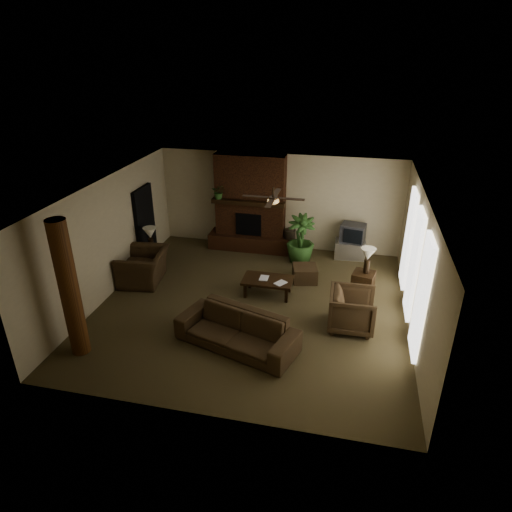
% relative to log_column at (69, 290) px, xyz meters
% --- Properties ---
extents(room_shell, '(7.00, 7.00, 7.00)m').
position_rel_log_column_xyz_m(room_shell, '(2.95, 2.40, 0.00)').
color(room_shell, brown).
rests_on(room_shell, ground).
extents(fireplace, '(2.40, 0.70, 2.80)m').
position_rel_log_column_xyz_m(fireplace, '(2.15, 5.62, -0.24)').
color(fireplace, '#4C2714').
rests_on(fireplace, ground).
extents(windows, '(0.08, 3.65, 2.35)m').
position_rel_log_column_xyz_m(windows, '(6.40, 2.60, -0.05)').
color(windows, white).
rests_on(windows, ground).
extents(log_column, '(0.36, 0.36, 2.80)m').
position_rel_log_column_xyz_m(log_column, '(0.00, 0.00, 0.00)').
color(log_column, '#5B3416').
rests_on(log_column, ground).
extents(doorway, '(0.10, 1.00, 2.10)m').
position_rel_log_column_xyz_m(doorway, '(-0.49, 4.20, -0.35)').
color(doorway, black).
rests_on(doorway, ground).
extents(ceiling_fan, '(1.35, 1.35, 0.37)m').
position_rel_log_column_xyz_m(ceiling_fan, '(3.35, 2.70, 1.13)').
color(ceiling_fan, black).
rests_on(ceiling_fan, ceiling).
extents(sofa, '(2.57, 1.44, 0.96)m').
position_rel_log_column_xyz_m(sofa, '(2.99, 0.86, -0.92)').
color(sofa, '#3D2D1A').
rests_on(sofa, ground).
extents(armchair_left, '(0.98, 1.36, 1.10)m').
position_rel_log_column_xyz_m(armchair_left, '(-0.03, 2.97, -0.85)').
color(armchair_left, '#3D2D1A').
rests_on(armchair_left, ground).
extents(armchair_right, '(0.90, 0.95, 0.97)m').
position_rel_log_column_xyz_m(armchair_right, '(5.22, 1.99, -0.92)').
color(armchair_right, '#3D2D1A').
rests_on(armchair_right, ground).
extents(coffee_table, '(1.20, 0.70, 0.43)m').
position_rel_log_column_xyz_m(coffee_table, '(3.20, 2.97, -1.03)').
color(coffee_table, black).
rests_on(coffee_table, ground).
extents(ottoman, '(0.72, 0.72, 0.40)m').
position_rel_log_column_xyz_m(ottoman, '(4.00, 3.88, -1.20)').
color(ottoman, '#3D2D1A').
rests_on(ottoman, ground).
extents(tv_stand, '(0.88, 0.55, 0.50)m').
position_rel_log_column_xyz_m(tv_stand, '(5.08, 5.55, -1.15)').
color(tv_stand, silver).
rests_on(tv_stand, ground).
extents(tv, '(0.73, 0.63, 0.52)m').
position_rel_log_column_xyz_m(tv, '(5.12, 5.54, -0.64)').
color(tv, '#343437').
rests_on(tv, tv_stand).
extents(floor_vase, '(0.34, 0.34, 0.77)m').
position_rel_log_column_xyz_m(floor_vase, '(3.34, 5.55, -0.97)').
color(floor_vase, '#2D2419').
rests_on(floor_vase, ground).
extents(floor_plant, '(1.09, 1.52, 0.76)m').
position_rel_log_column_xyz_m(floor_plant, '(3.73, 4.96, -1.02)').
color(floor_plant, '#305723').
rests_on(floor_plant, ground).
extents(side_table_left, '(0.53, 0.53, 0.55)m').
position_rel_log_column_xyz_m(side_table_left, '(-0.15, 3.63, -1.12)').
color(side_table_left, black).
rests_on(side_table_left, ground).
extents(lamp_left, '(0.41, 0.41, 0.65)m').
position_rel_log_column_xyz_m(lamp_left, '(-0.11, 3.68, -0.40)').
color(lamp_left, black).
rests_on(lamp_left, side_table_left).
extents(side_table_right, '(0.60, 0.60, 0.55)m').
position_rel_log_column_xyz_m(side_table_right, '(5.45, 3.57, -1.12)').
color(side_table_right, black).
rests_on(side_table_right, ground).
extents(lamp_right, '(0.44, 0.44, 0.65)m').
position_rel_log_column_xyz_m(lamp_right, '(5.50, 3.58, -0.40)').
color(lamp_right, black).
rests_on(lamp_right, side_table_right).
extents(mantel_plant, '(0.41, 0.45, 0.33)m').
position_rel_log_column_xyz_m(mantel_plant, '(1.31, 5.33, 0.32)').
color(mantel_plant, '#305723').
rests_on(mantel_plant, fireplace).
extents(mantel_vase, '(0.24, 0.25, 0.22)m').
position_rel_log_column_xyz_m(mantel_vase, '(2.93, 5.36, 0.27)').
color(mantel_vase, '#995A3D').
rests_on(mantel_vase, fireplace).
extents(book_a, '(0.22, 0.03, 0.29)m').
position_rel_log_column_xyz_m(book_a, '(3.00, 2.97, -0.83)').
color(book_a, '#999999').
rests_on(book_a, coffee_table).
extents(book_b, '(0.19, 0.14, 0.29)m').
position_rel_log_column_xyz_m(book_b, '(3.45, 2.88, -0.82)').
color(book_b, '#999999').
rests_on(book_b, coffee_table).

